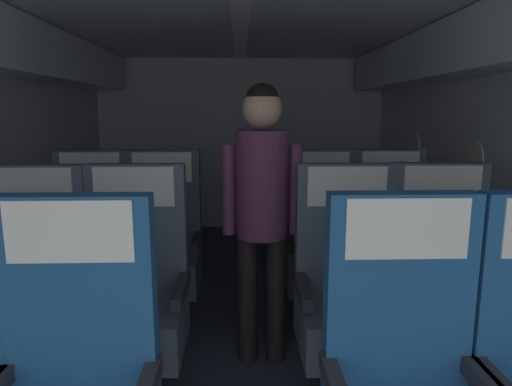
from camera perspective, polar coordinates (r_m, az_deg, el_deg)
The scene contains 11 objects.
ground at distance 2.94m, azimuth -1.85°, elevation -18.34°, with size 3.64×5.98×0.02m, color #2D3342.
fuselage_shell at distance 2.84m, azimuth -2.02°, elevation 12.41°, with size 3.52×5.63×2.08m.
seat_b_left_window at distance 2.52m, azimuth -26.79°, elevation -12.28°, with size 0.53×0.48×1.15m.
seat_b_left_aisle at distance 2.37m, azimuth -15.35°, elevation -12.94°, with size 0.53×0.48×1.15m.
seat_b_right_aisle at distance 2.52m, azimuth 22.67°, elevation -11.92°, with size 0.53×0.48×1.15m.
seat_b_right_window at distance 2.35m, azimuth 11.54°, elevation -13.00°, with size 0.53×0.48×1.15m.
seat_c_left_window at distance 3.24m, azimuth -20.47°, elevation -6.83°, with size 0.53×0.48×1.15m.
seat_c_left_aisle at distance 3.11m, azimuth -11.93°, elevation -7.12°, with size 0.53×0.48×1.15m.
seat_c_right_aisle at distance 3.25m, azimuth 16.78°, elevation -6.59°, with size 0.53×0.48×1.15m.
seat_c_right_window at distance 3.11m, azimuth 8.18°, elevation -6.98°, with size 0.53×0.48×1.15m.
flight_attendant at distance 2.40m, azimuth 0.68°, elevation -0.51°, with size 0.43×0.28×1.55m.
Camera 1 is at (0.00, 0.21, 1.40)m, focal length 31.19 mm.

